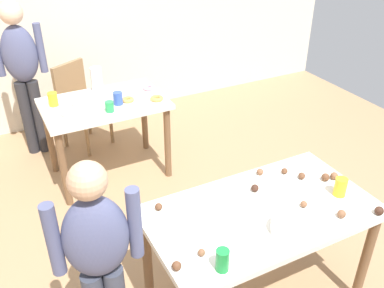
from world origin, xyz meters
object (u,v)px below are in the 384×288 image
object	(u,v)px
mixing_bowl	(290,227)
dining_table_near	(260,223)
person_adult_far	(23,68)
soda_can	(222,260)
chair_far_table	(79,100)
person_girl_near	(99,256)
dining_table_far	(105,114)
pitcher_far	(97,80)

from	to	relation	value
mixing_bowl	dining_table_near	bearing A→B (deg)	96.27
person_adult_far	mixing_bowl	distance (m)	2.95
person_adult_far	soda_can	bearing A→B (deg)	-80.54
chair_far_table	mixing_bowl	bearing A→B (deg)	-80.29
chair_far_table	person_girl_near	world-z (taller)	person_girl_near
soda_can	person_girl_near	bearing A→B (deg)	147.99
dining_table_far	person_girl_near	world-z (taller)	person_girl_near
person_adult_far	mixing_bowl	bearing A→B (deg)	-71.54
mixing_bowl	pitcher_far	distance (m)	2.34
person_adult_far	dining_table_near	bearing A→B (deg)	-70.57
person_girl_near	pitcher_far	size ratio (longest dim) A/B	5.87
mixing_bowl	dining_table_far	bearing A→B (deg)	100.91
soda_can	pitcher_far	bearing A→B (deg)	87.94
chair_far_table	soda_can	distance (m)	2.83
chair_far_table	person_adult_far	world-z (taller)	person_adult_far
dining_table_near	soda_can	world-z (taller)	soda_can
dining_table_near	dining_table_far	xyz separation A→B (m)	(-0.37, 1.84, -0.02)
mixing_bowl	soda_can	distance (m)	0.46
dining_table_near	mixing_bowl	bearing A→B (deg)	-83.73
chair_far_table	soda_can	bearing A→B (deg)	-89.74
dining_table_far	person_adult_far	distance (m)	0.96
person_adult_far	pitcher_far	bearing A→B (deg)	-41.24
soda_can	pitcher_far	world-z (taller)	pitcher_far
dining_table_far	chair_far_table	xyz separation A→B (m)	(-0.07, 0.69, -0.14)
dining_table_near	mixing_bowl	distance (m)	0.26
chair_far_table	person_adult_far	size ratio (longest dim) A/B	0.57
chair_far_table	person_adult_far	xyz separation A→B (m)	(-0.46, 0.05, 0.41)
dining_table_far	mixing_bowl	size ratio (longest dim) A/B	5.18
dining_table_far	person_girl_near	bearing A→B (deg)	-107.69
person_adult_far	chair_far_table	bearing A→B (deg)	-5.63
dining_table_near	chair_far_table	world-z (taller)	chair_far_table
soda_can	pitcher_far	size ratio (longest dim) A/B	0.54
person_girl_near	pitcher_far	xyz separation A→B (m)	(0.60, 2.05, 0.08)
dining_table_far	person_adult_far	size ratio (longest dim) A/B	0.70
dining_table_far	soda_can	world-z (taller)	soda_can
dining_table_near	dining_table_far	world-z (taller)	same
chair_far_table	pitcher_far	world-z (taller)	pitcher_far
chair_far_table	mixing_bowl	size ratio (longest dim) A/B	4.25
person_girl_near	person_adult_far	xyz separation A→B (m)	(0.04, 2.54, 0.13)
mixing_bowl	pitcher_far	world-z (taller)	pitcher_far
dining_table_far	person_adult_far	xyz separation A→B (m)	(-0.54, 0.74, 0.28)
soda_can	pitcher_far	distance (m)	2.37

